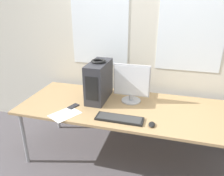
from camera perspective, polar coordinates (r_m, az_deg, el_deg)
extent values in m
cube|color=beige|center=(2.79, 8.04, 12.58)|extent=(8.00, 0.06, 2.70)
cube|color=white|center=(2.86, -3.32, 16.55)|extent=(0.74, 0.01, 1.05)
cube|color=white|center=(2.71, 20.11, 14.97)|extent=(0.74, 0.01, 1.05)
cube|color=tan|center=(2.44, 5.20, -5.30)|extent=(2.49, 0.93, 0.03)
cylinder|color=#99999E|center=(2.75, -21.97, -11.99)|extent=(0.04, 0.04, 0.67)
cylinder|color=#99999E|center=(3.30, -14.09, -4.99)|extent=(0.04, 0.04, 0.67)
cube|color=#2D2D33|center=(2.54, -3.43, 1.81)|extent=(0.20, 0.48, 0.45)
cube|color=black|center=(2.33, -5.35, -0.22)|extent=(0.14, 0.00, 0.27)
torus|color=black|center=(2.46, -3.56, 7.01)|extent=(0.17, 0.17, 0.03)
cylinder|color=#B7B7BC|center=(2.57, 5.00, -3.25)|extent=(0.22, 0.22, 0.02)
cylinder|color=#B7B7BC|center=(2.55, 5.03, -2.35)|extent=(0.05, 0.05, 0.07)
cube|color=#B7B7BC|center=(2.47, 5.20, 2.02)|extent=(0.41, 0.03, 0.37)
cube|color=white|center=(2.45, 5.13, 1.89)|extent=(0.39, 0.00, 0.34)
cube|color=black|center=(2.18, 1.94, -8.01)|extent=(0.48, 0.16, 0.02)
cube|color=#383838|center=(2.18, 1.95, -7.75)|extent=(0.44, 0.13, 0.00)
ellipsoid|color=black|center=(2.12, 10.35, -9.34)|extent=(0.06, 0.10, 0.03)
cube|color=#232328|center=(2.47, -10.09, -4.73)|extent=(0.11, 0.15, 0.01)
cube|color=white|center=(2.33, -12.19, -6.71)|extent=(0.33, 0.36, 0.00)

